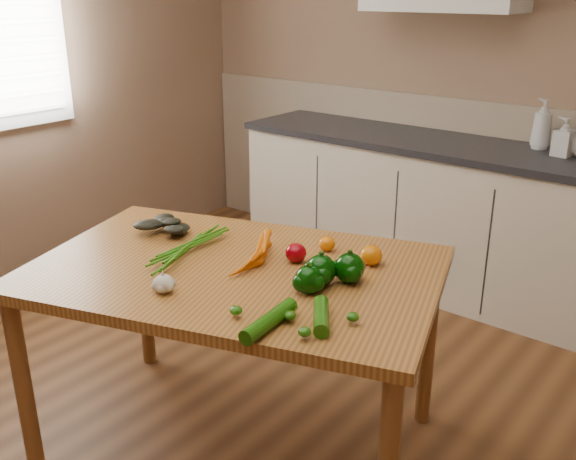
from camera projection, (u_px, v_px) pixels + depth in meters
The scene contains 16 objects.
room at pixel (172, 144), 2.12m from camera, with size 4.04×5.04×2.64m.
counter_run at pixel (464, 219), 3.75m from camera, with size 2.84×0.64×1.14m.
table at pixel (235, 288), 2.36m from camera, with size 1.68×1.35×0.78m.
soap_bottle_a at pixel (542, 124), 3.47m from camera, with size 0.10×0.10×0.27m, color silver.
soap_bottle_b at pixel (564, 137), 3.33m from camera, with size 0.09×0.09×0.20m, color silver.
carrot_bunch at pixel (235, 250), 2.37m from camera, with size 0.27×0.21×0.07m, color #D35C04, non-canonical shape.
leafy_greens at pixel (166, 221), 2.62m from camera, with size 0.21×0.19×0.10m, color black, non-canonical shape.
garlic_bulb at pixel (163, 284), 2.12m from camera, with size 0.07×0.07×0.06m, color beige.
pepper_a at pixel (321, 270), 2.17m from camera, with size 0.10×0.10×0.10m, color #043102.
pepper_b at pixel (349, 268), 2.19m from camera, with size 0.10×0.10×0.10m, color #043102.
pepper_c at pixel (309, 280), 2.11m from camera, with size 0.09×0.09×0.09m, color #043102.
tomato_a at pixel (296, 253), 2.35m from camera, with size 0.08×0.08×0.07m, color #84020A.
tomato_b at pixel (327, 244), 2.46m from camera, with size 0.06×0.06×0.06m, color orange.
tomato_c at pixel (371, 255), 2.33m from camera, with size 0.08×0.08×0.07m, color orange.
zucchini_a at pixel (321, 316), 1.93m from camera, with size 0.05×0.05×0.19m, color #164807.
zucchini_b at pixel (269, 321), 1.90m from camera, with size 0.05×0.05×0.24m, color #164807.
Camera 1 is at (1.59, -1.22, 1.73)m, focal length 40.00 mm.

